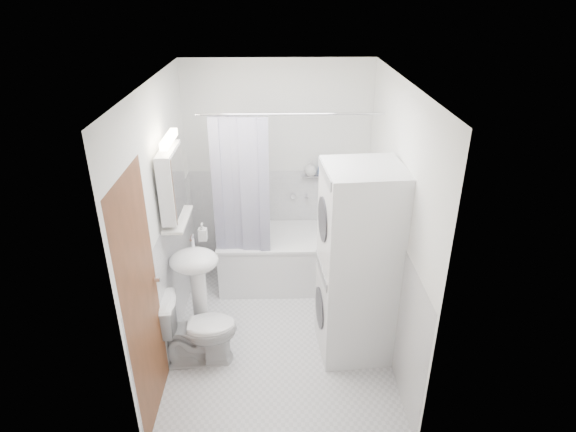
{
  "coord_description": "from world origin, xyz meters",
  "views": [
    {
      "loc": [
        -0.0,
        -3.7,
        3.08
      ],
      "look_at": [
        0.08,
        0.15,
        1.2
      ],
      "focal_mm": 30.0,
      "sensor_mm": 36.0,
      "label": 1
    }
  ],
  "objects_px": {
    "bathtub": "(289,256)",
    "sink": "(196,275)",
    "washer_dryer": "(358,264)",
    "toilet": "(198,329)"
  },
  "relations": [
    {
      "from": "sink",
      "to": "washer_dryer",
      "type": "bearing_deg",
      "value": -6.32
    },
    {
      "from": "sink",
      "to": "toilet",
      "type": "height_order",
      "value": "sink"
    },
    {
      "from": "bathtub",
      "to": "sink",
      "type": "xyz_separation_m",
      "value": [
        -0.87,
        -0.95,
        0.38
      ]
    },
    {
      "from": "sink",
      "to": "washer_dryer",
      "type": "distance_m",
      "value": 1.45
    },
    {
      "from": "washer_dryer",
      "to": "toilet",
      "type": "distance_m",
      "value": 1.51
    },
    {
      "from": "bathtub",
      "to": "sink",
      "type": "distance_m",
      "value": 1.34
    },
    {
      "from": "bathtub",
      "to": "washer_dryer",
      "type": "distance_m",
      "value": 1.36
    },
    {
      "from": "toilet",
      "to": "sink",
      "type": "bearing_deg",
      "value": 0.82
    },
    {
      "from": "bathtub",
      "to": "toilet",
      "type": "xyz_separation_m",
      "value": [
        -0.83,
        -1.26,
        0.01
      ]
    },
    {
      "from": "bathtub",
      "to": "sink",
      "type": "bearing_deg",
      "value": -132.48
    }
  ]
}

